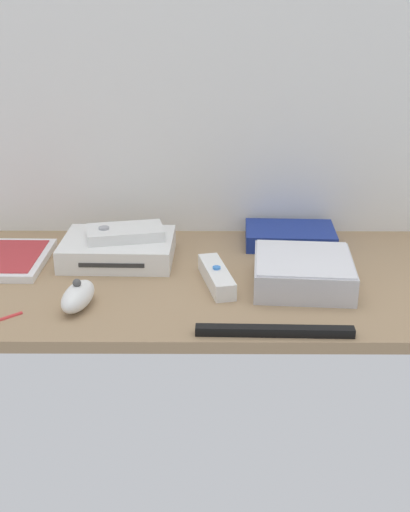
% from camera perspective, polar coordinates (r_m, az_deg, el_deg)
% --- Properties ---
extents(ground_plane, '(1.00, 0.48, 0.02)m').
position_cam_1_polar(ground_plane, '(1.19, 0.00, -2.23)').
color(ground_plane, '#9E7F5B').
rests_on(ground_plane, ground).
extents(back_wall, '(1.10, 0.01, 0.64)m').
position_cam_1_polar(back_wall, '(1.34, 0.06, 15.27)').
color(back_wall, white).
rests_on(back_wall, ground).
extents(game_console, '(0.21, 0.17, 0.04)m').
position_cam_1_polar(game_console, '(1.26, -7.61, 0.61)').
color(game_console, white).
rests_on(game_console, ground_plane).
extents(mini_computer, '(0.18, 0.18, 0.05)m').
position_cam_1_polar(mini_computer, '(1.15, 8.58, -1.37)').
color(mini_computer, silver).
rests_on(mini_computer, ground_plane).
extents(game_case, '(0.14, 0.19, 0.02)m').
position_cam_1_polar(game_case, '(1.29, -16.68, -0.27)').
color(game_case, white).
rests_on(game_case, ground_plane).
extents(network_router, '(0.18, 0.13, 0.03)m').
position_cam_1_polar(network_router, '(1.34, 7.45, 1.74)').
color(network_router, navy).
rests_on(network_router, ground_plane).
extents(remote_wand, '(0.07, 0.15, 0.03)m').
position_cam_1_polar(remote_wand, '(1.15, 1.01, -1.81)').
color(remote_wand, white).
rests_on(remote_wand, ground_plane).
extents(remote_nunchuk, '(0.06, 0.11, 0.05)m').
position_cam_1_polar(remote_nunchuk, '(1.08, -11.08, -3.47)').
color(remote_nunchuk, white).
rests_on(remote_nunchuk, ground_plane).
extents(remote_classic_pad, '(0.16, 0.11, 0.02)m').
position_cam_1_polar(remote_classic_pad, '(1.25, -7.01, 2.05)').
color(remote_classic_pad, white).
rests_on(remote_classic_pad, game_console).
extents(sensor_bar, '(0.24, 0.02, 0.01)m').
position_cam_1_polar(sensor_bar, '(0.99, 6.13, -6.55)').
color(sensor_bar, black).
rests_on(sensor_bar, ground_plane).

